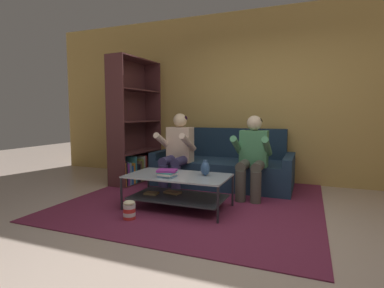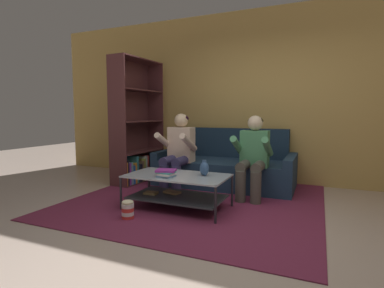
# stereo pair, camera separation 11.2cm
# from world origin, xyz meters

# --- Properties ---
(ground) EXTENTS (16.80, 16.80, 0.00)m
(ground) POSITION_xyz_m (0.00, 0.00, 0.00)
(ground) COLOR #BEA899
(back_partition) EXTENTS (8.40, 0.12, 2.90)m
(back_partition) POSITION_xyz_m (0.00, 2.46, 1.45)
(back_partition) COLOR tan
(back_partition) RESTS_ON ground
(couch) EXTENTS (2.18, 0.98, 0.91)m
(couch) POSITION_xyz_m (-0.53, 1.91, 0.29)
(couch) COLOR #1F364F
(couch) RESTS_ON ground
(person_seated_left) EXTENTS (0.50, 0.58, 1.17)m
(person_seated_left) POSITION_xyz_m (-1.10, 1.33, 0.63)
(person_seated_left) COLOR #3A3560
(person_seated_left) RESTS_ON ground
(person_seated_right) EXTENTS (0.50, 0.58, 1.14)m
(person_seated_right) POSITION_xyz_m (0.04, 1.32, 0.62)
(person_seated_right) COLOR #4F4D42
(person_seated_right) RESTS_ON ground
(coffee_table) EXTENTS (1.23, 0.67, 0.42)m
(coffee_table) POSITION_xyz_m (-0.71, 0.49, 0.28)
(coffee_table) COLOR #AEBAC3
(coffee_table) RESTS_ON ground
(area_rug) EXTENTS (3.16, 3.36, 0.01)m
(area_rug) POSITION_xyz_m (-0.62, 1.07, 0.01)
(area_rug) COLOR maroon
(area_rug) RESTS_ON ground
(vase) EXTENTS (0.11, 0.11, 0.19)m
(vase) POSITION_xyz_m (-0.39, 0.58, 0.51)
(vase) COLOR #355684
(vase) RESTS_ON coffee_table
(book_stack) EXTENTS (0.26, 0.22, 0.09)m
(book_stack) POSITION_xyz_m (-0.78, 0.34, 0.46)
(book_stack) COLOR #6A92B7
(book_stack) RESTS_ON coffee_table
(bookshelf) EXTENTS (0.41, 1.10, 2.07)m
(bookshelf) POSITION_xyz_m (-2.04, 1.55, 0.76)
(bookshelf) COLOR #51292B
(bookshelf) RESTS_ON ground
(popcorn_tub) EXTENTS (0.14, 0.14, 0.21)m
(popcorn_tub) POSITION_xyz_m (-1.05, -0.06, 0.11)
(popcorn_tub) COLOR red
(popcorn_tub) RESTS_ON ground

